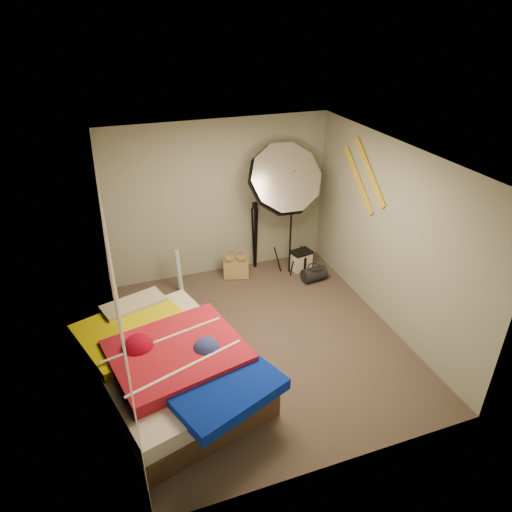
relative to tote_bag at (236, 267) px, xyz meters
name	(u,v)px	position (x,y,z in m)	size (l,w,h in m)	color
floor	(264,340)	(-0.13, -1.65, -0.20)	(4.00, 4.00, 0.00)	brown
ceiling	(266,156)	(-0.13, -1.65, 2.30)	(4.00, 4.00, 0.00)	silver
wall_back	(220,200)	(-0.13, 0.35, 1.05)	(3.50, 3.50, 0.00)	gray
wall_front	(347,367)	(-0.13, -3.65, 1.05)	(3.50, 3.50, 0.00)	gray
wall_left	(115,284)	(-1.88, -1.65, 1.05)	(4.00, 4.00, 0.00)	gray
wall_right	(389,237)	(1.62, -1.65, 1.05)	(4.00, 4.00, 0.00)	gray
tote_bag	(236,267)	(0.00, 0.00, 0.00)	(0.40, 0.12, 0.40)	tan
wrapping_roll	(179,271)	(-0.94, -0.07, 0.14)	(0.08, 0.08, 0.68)	#5DA9C2
camera_case	(301,261)	(1.11, -0.11, -0.05)	(0.31, 0.22, 0.31)	silver
duffel_bag	(314,274)	(1.16, -0.52, -0.08)	(0.24, 0.24, 0.38)	black
wall_stripe_upper	(370,172)	(1.60, -1.05, 1.75)	(0.02, 1.10, 0.10)	gold
wall_stripe_lower	(358,180)	(1.60, -0.80, 1.55)	(0.02, 1.10, 0.10)	gold
bed	(169,364)	(-1.44, -2.06, 0.12)	(2.15, 2.62, 0.65)	#4E3625
photo_umbrella	(284,180)	(0.69, -0.24, 1.47)	(1.39, 1.06, 2.33)	black
camera_tripod	(255,231)	(0.41, 0.23, 0.47)	(0.08, 0.08, 1.18)	black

